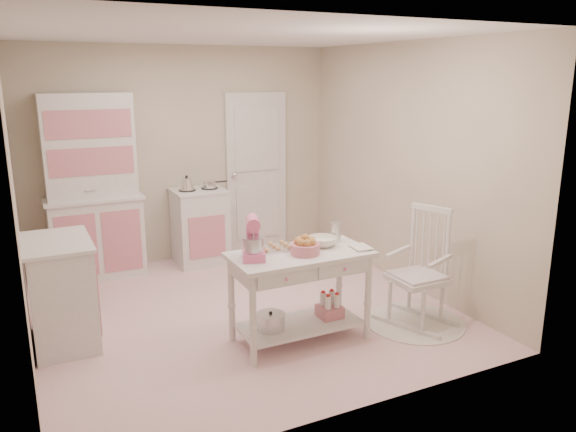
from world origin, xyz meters
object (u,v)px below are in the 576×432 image
object	(u,v)px
hutch	(93,187)
work_table	(300,297)
base_cabinet	(61,292)
stand_mixer	(253,239)
rocking_chair	(418,268)
bread_basket	(305,249)
stove	(200,226)

from	to	relation	value
hutch	work_table	bearing A→B (deg)	-61.29
base_cabinet	stand_mixer	size ratio (longest dim) A/B	2.71
hutch	base_cabinet	distance (m)	1.76
base_cabinet	rocking_chair	distance (m)	3.15
base_cabinet	bread_basket	size ratio (longest dim) A/B	3.68
stove	base_cabinet	world-z (taller)	same
stove	base_cabinet	xyz separation A→B (m)	(-1.71, -1.53, 0.00)
hutch	rocking_chair	size ratio (longest dim) A/B	1.89
base_cabinet	work_table	bearing A→B (deg)	-24.98
work_table	bread_basket	world-z (taller)	bread_basket
base_cabinet	rocking_chair	bearing A→B (deg)	-19.49
hutch	stand_mixer	size ratio (longest dim) A/B	6.12
base_cabinet	hutch	bearing A→B (deg)	72.06
stand_mixer	bread_basket	world-z (taller)	stand_mixer
base_cabinet	bread_basket	bearing A→B (deg)	-25.99
base_cabinet	bread_basket	xyz separation A→B (m)	(1.87, -0.91, 0.39)
hutch	bread_basket	size ratio (longest dim) A/B	8.32
stand_mixer	bread_basket	distance (m)	0.46
base_cabinet	work_table	xyz separation A→B (m)	(1.85, -0.86, -0.06)
stove	rocking_chair	distance (m)	2.87
work_table	stand_mixer	size ratio (longest dim) A/B	3.53
work_table	base_cabinet	bearing A→B (deg)	155.02
rocking_chair	stand_mixer	world-z (taller)	stand_mixer
stand_mixer	stove	bearing A→B (deg)	102.58
rocking_chair	bread_basket	size ratio (longest dim) A/B	4.40
hutch	rocking_chair	distance (m)	3.63
hutch	stand_mixer	xyz separation A→B (m)	(0.92, -2.42, -0.07)
bread_basket	work_table	bearing A→B (deg)	111.80
base_cabinet	work_table	world-z (taller)	base_cabinet
stand_mixer	work_table	bearing A→B (deg)	16.64
work_table	stand_mixer	world-z (taller)	stand_mixer
stove	rocking_chair	bearing A→B (deg)	-64.11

